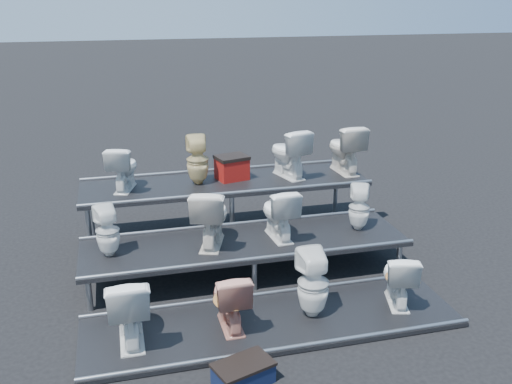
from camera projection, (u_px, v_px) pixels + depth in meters
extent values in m
plane|color=black|center=(245.00, 272.00, 7.58)|extent=(80.00, 80.00, 0.00)
cube|color=black|center=(272.00, 322.00, 6.39)|extent=(4.20, 1.20, 0.06)
cube|color=black|center=(245.00, 257.00, 7.51)|extent=(4.20, 1.20, 0.46)
cube|color=black|center=(225.00, 208.00, 8.63)|extent=(4.20, 1.20, 0.86)
imported|color=white|center=(128.00, 307.00, 5.88)|extent=(0.44, 0.76, 0.78)
imported|color=tan|center=(230.00, 298.00, 6.15)|extent=(0.38, 0.67, 0.68)
imported|color=white|center=(313.00, 283.00, 6.35)|extent=(0.36, 0.36, 0.79)
imported|color=white|center=(398.00, 278.00, 6.62)|extent=(0.53, 0.72, 0.66)
imported|color=white|center=(108.00, 231.00, 6.92)|extent=(0.35, 0.36, 0.64)
imported|color=silver|center=(211.00, 216.00, 7.20)|extent=(0.65, 0.86, 0.77)
imported|color=white|center=(279.00, 213.00, 7.42)|extent=(0.44, 0.71, 0.69)
imported|color=white|center=(359.00, 208.00, 7.70)|extent=(0.37, 0.37, 0.63)
imported|color=white|center=(123.00, 168.00, 8.04)|extent=(0.53, 0.71, 0.64)
imported|color=#D0BA7D|center=(198.00, 160.00, 8.27)|extent=(0.33, 0.34, 0.72)
imported|color=white|center=(288.00, 153.00, 8.59)|extent=(0.60, 0.82, 0.75)
imported|color=silver|center=(345.00, 148.00, 8.80)|extent=(0.47, 0.77, 0.76)
cube|color=maroon|center=(232.00, 169.00, 8.54)|extent=(0.50, 0.44, 0.31)
cube|color=black|center=(243.00, 374.00, 5.41)|extent=(0.61, 0.48, 0.19)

